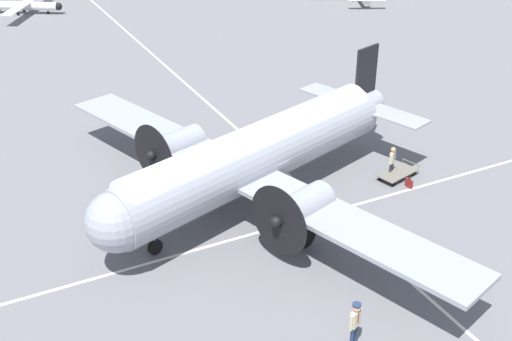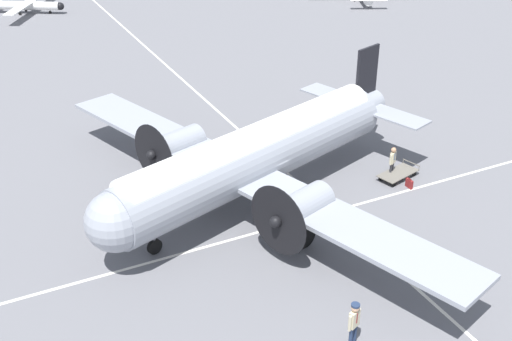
{
  "view_description": "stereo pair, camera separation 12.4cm",
  "coord_description": "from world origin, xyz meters",
  "px_view_note": "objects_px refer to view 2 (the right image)",
  "views": [
    {
      "loc": [
        -24.06,
        12.08,
        16.33
      ],
      "look_at": [
        0.0,
        0.0,
        1.72
      ],
      "focal_mm": 45.0,
      "sensor_mm": 36.0,
      "label": 1
    },
    {
      "loc": [
        -24.12,
        11.96,
        16.33
      ],
      "look_at": [
        0.0,
        0.0,
        1.72
      ],
      "focal_mm": 45.0,
      "sensor_mm": 36.0,
      "label": 2
    }
  ],
  "objects_px": {
    "crew_foreground": "(354,320)",
    "light_aircraft_taxiing": "(28,5)",
    "airliner_main": "(249,158)",
    "passenger_boarding": "(393,159)",
    "suitcase_near_door": "(409,184)",
    "baggage_cart": "(398,173)"
  },
  "relations": [
    {
      "from": "suitcase_near_door",
      "to": "baggage_cart",
      "type": "bearing_deg",
      "value": -6.27
    },
    {
      "from": "airliner_main",
      "to": "light_aircraft_taxiing",
      "type": "relative_size",
      "value": 2.67
    },
    {
      "from": "airliner_main",
      "to": "passenger_boarding",
      "type": "height_order",
      "value": "airliner_main"
    },
    {
      "from": "crew_foreground",
      "to": "light_aircraft_taxiing",
      "type": "xyz_separation_m",
      "value": [
        51.9,
        2.79,
        -0.37
      ]
    },
    {
      "from": "crew_foreground",
      "to": "suitcase_near_door",
      "type": "distance_m",
      "value": 12.08
    },
    {
      "from": "crew_foreground",
      "to": "passenger_boarding",
      "type": "distance_m",
      "value": 12.92
    },
    {
      "from": "airliner_main",
      "to": "light_aircraft_taxiing",
      "type": "bearing_deg",
      "value": -103.29
    },
    {
      "from": "crew_foreground",
      "to": "light_aircraft_taxiing",
      "type": "distance_m",
      "value": 51.98
    },
    {
      "from": "crew_foreground",
      "to": "passenger_boarding",
      "type": "height_order",
      "value": "crew_foreground"
    },
    {
      "from": "airliner_main",
      "to": "light_aircraft_taxiing",
      "type": "distance_m",
      "value": 41.88
    },
    {
      "from": "airliner_main",
      "to": "light_aircraft_taxiing",
      "type": "xyz_separation_m",
      "value": [
        41.68,
        3.71,
        -1.76
      ]
    },
    {
      "from": "crew_foreground",
      "to": "airliner_main",
      "type": "bearing_deg",
      "value": -117.47
    },
    {
      "from": "airliner_main",
      "to": "light_aircraft_taxiing",
      "type": "height_order",
      "value": "airliner_main"
    },
    {
      "from": "airliner_main",
      "to": "passenger_boarding",
      "type": "relative_size",
      "value": 14.22
    },
    {
      "from": "suitcase_near_door",
      "to": "light_aircraft_taxiing",
      "type": "bearing_deg",
      "value": 14.96
    },
    {
      "from": "light_aircraft_taxiing",
      "to": "airliner_main",
      "type": "bearing_deg",
      "value": -54.63
    },
    {
      "from": "light_aircraft_taxiing",
      "to": "crew_foreground",
      "type": "bearing_deg",
      "value": -56.64
    },
    {
      "from": "passenger_boarding",
      "to": "light_aircraft_taxiing",
      "type": "xyz_separation_m",
      "value": [
        42.44,
        11.59,
        -0.23
      ]
    },
    {
      "from": "crew_foreground",
      "to": "suitcase_near_door",
      "type": "relative_size",
      "value": 3.72
    },
    {
      "from": "crew_foreground",
      "to": "suitcase_near_door",
      "type": "bearing_deg",
      "value": -160.04
    },
    {
      "from": "crew_foreground",
      "to": "suitcase_near_door",
      "type": "xyz_separation_m",
      "value": [
        8.11,
        -8.91,
        -0.95
      ]
    },
    {
      "from": "crew_foreground",
      "to": "baggage_cart",
      "type": "height_order",
      "value": "crew_foreground"
    }
  ]
}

